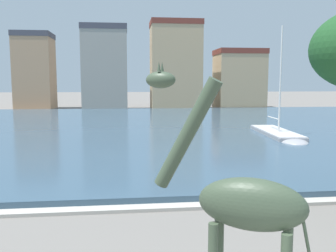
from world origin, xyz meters
TOP-DOWN VIEW (x-y plane):
  - harbor_water at (0.00, 29.31)m, footprint 86.97×41.14m
  - quay_edge_coping at (0.00, 8.49)m, footprint 86.97×0.50m
  - giraffe_statue at (-0.09, 2.16)m, footprint 2.37×1.52m
  - sailboat_grey at (8.90, 21.46)m, footprint 2.38×8.11m
  - townhouse_end_terrace at (-15.49, 54.61)m, footprint 5.42×5.66m
  - townhouse_narrow_midrow at (-4.89, 52.12)m, footprint 6.61×5.10m
  - townhouse_corner_house at (5.60, 52.00)m, footprint 7.54×5.44m
  - townhouse_wide_warehouse at (15.73, 52.84)m, footprint 7.34×5.79m

SIDE VIEW (x-z plane):
  - quay_edge_coping at x=0.00m, z-range 0.00..0.12m
  - harbor_water at x=0.00m, z-range 0.00..0.33m
  - sailboat_grey at x=8.90m, z-range -3.62..4.32m
  - giraffe_statue at x=-0.09m, z-range 0.05..4.45m
  - townhouse_wide_warehouse at x=15.73m, z-range 0.01..9.13m
  - townhouse_end_terrace at x=-15.49m, z-range 0.01..11.46m
  - townhouse_narrow_midrow at x=-4.89m, z-range 0.02..12.32m
  - townhouse_corner_house at x=5.60m, z-range 0.02..13.12m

